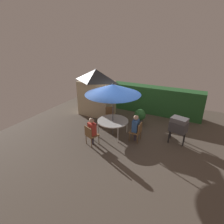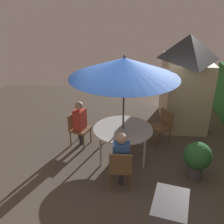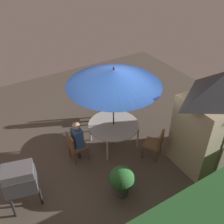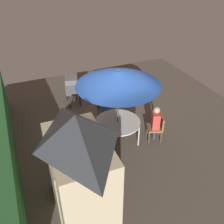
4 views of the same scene
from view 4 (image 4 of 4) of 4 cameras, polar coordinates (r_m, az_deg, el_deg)
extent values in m
plane|color=brown|center=(8.73, -0.03, -5.40)|extent=(11.00, 11.00, 0.00)
cube|color=#C6B793|center=(6.03, -6.99, -14.32)|extent=(2.00, 1.26, 2.05)
pyramid|color=#33383D|center=(5.11, -8.02, -3.87)|extent=(2.12, 1.34, 0.69)
cube|color=gray|center=(6.15, -12.70, -17.13)|extent=(0.83, 0.04, 1.60)
cylinder|color=white|center=(8.12, 1.27, -2.27)|extent=(1.47, 1.47, 0.04)
cylinder|color=beige|center=(8.18, 6.04, -5.52)|extent=(0.05, 0.05, 0.72)
cylinder|color=beige|center=(8.90, 2.91, -1.72)|extent=(0.05, 0.05, 0.72)
cylinder|color=beige|center=(7.82, -0.68, -7.41)|extent=(0.05, 0.05, 0.72)
cylinder|color=beige|center=(8.58, -3.32, -3.26)|extent=(0.05, 0.05, 0.72)
cylinder|color=#4C4C51|center=(7.83, 1.31, 0.82)|extent=(0.04, 0.04, 2.51)
cone|color=navy|center=(7.33, 1.42, 7.66)|extent=(2.51, 2.51, 0.44)
sphere|color=#4C4C51|center=(7.22, 1.44, 9.45)|extent=(0.06, 0.06, 0.06)
cube|color=#47474C|center=(10.24, -9.02, 5.64)|extent=(0.80, 0.66, 0.45)
cube|color=slate|center=(10.10, -9.18, 7.28)|extent=(0.76, 0.63, 0.20)
cylinder|color=#262628|center=(10.26, -7.19, 2.67)|extent=(0.06, 0.06, 0.55)
cylinder|color=#262628|center=(10.78, -8.16, 4.20)|extent=(0.06, 0.06, 0.55)
cylinder|color=#262628|center=(10.18, -9.45, 2.18)|extent=(0.06, 0.06, 0.55)
cylinder|color=#262628|center=(10.70, -10.32, 3.75)|extent=(0.06, 0.06, 0.55)
cube|color=olive|center=(8.45, 9.60, -3.59)|extent=(0.59, 0.59, 0.06)
cube|color=olive|center=(8.37, 11.14, -2.30)|extent=(0.45, 0.21, 0.45)
cylinder|color=brown|center=(8.48, 11.04, -5.56)|extent=(0.04, 0.04, 0.45)
cylinder|color=brown|center=(8.78, 10.50, -3.93)|extent=(0.04, 0.04, 0.45)
cylinder|color=brown|center=(8.40, 8.37, -5.68)|extent=(0.04, 0.04, 0.45)
cylinder|color=brown|center=(8.70, 7.92, -4.03)|extent=(0.04, 0.04, 0.45)
cube|color=olive|center=(9.16, -1.61, 0.14)|extent=(0.47, 0.47, 0.06)
cube|color=olive|center=(9.21, -2.10, 1.97)|extent=(0.06, 0.46, 0.45)
cylinder|color=brown|center=(9.50, -0.90, -0.13)|extent=(0.04, 0.04, 0.45)
cylinder|color=brown|center=(9.39, -3.17, -0.65)|extent=(0.04, 0.04, 0.45)
cylinder|color=brown|center=(9.19, 0.02, -1.40)|extent=(0.04, 0.04, 0.45)
cylinder|color=brown|center=(9.08, -2.32, -1.95)|extent=(0.04, 0.04, 0.45)
cube|color=olive|center=(7.52, -3.69, -8.54)|extent=(0.64, 0.64, 0.06)
cube|color=olive|center=(7.25, -4.73, -8.14)|extent=(0.41, 0.30, 0.45)
cylinder|color=brown|center=(7.65, -5.75, -10.07)|extent=(0.04, 0.04, 0.45)
cylinder|color=brown|center=(7.47, -3.28, -11.25)|extent=(0.04, 0.04, 0.45)
cylinder|color=brown|center=(7.88, -3.95, -8.42)|extent=(0.04, 0.04, 0.45)
cylinder|color=brown|center=(7.70, -1.52, -9.51)|extent=(0.04, 0.04, 0.45)
cylinder|color=#4C4C51|center=(8.70, -10.99, -5.05)|extent=(0.34, 0.34, 0.30)
sphere|color=#2D6B33|center=(8.45, -11.28, -2.86)|extent=(0.61, 0.61, 0.61)
cube|color=#CC3D33|center=(8.28, 9.79, -1.90)|extent=(0.40, 0.34, 0.55)
sphere|color=tan|center=(8.06, 10.05, 0.40)|extent=(0.22, 0.22, 0.22)
cylinder|color=#383347|center=(8.58, 9.47, -4.71)|extent=(0.10, 0.10, 0.48)
cube|color=#3866B2|center=(9.00, -1.64, 1.77)|extent=(0.24, 0.34, 0.55)
sphere|color=tan|center=(8.80, -1.68, 3.96)|extent=(0.22, 0.22, 0.22)
cylinder|color=#383347|center=(9.28, -1.59, -0.95)|extent=(0.10, 0.10, 0.48)
camera|label=1|loc=(13.46, 24.79, 26.20)|focal=28.46mm
camera|label=2|loc=(12.03, -10.96, 24.84)|focal=41.37mm
camera|label=3|loc=(9.34, -41.53, 25.39)|focal=41.12mm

